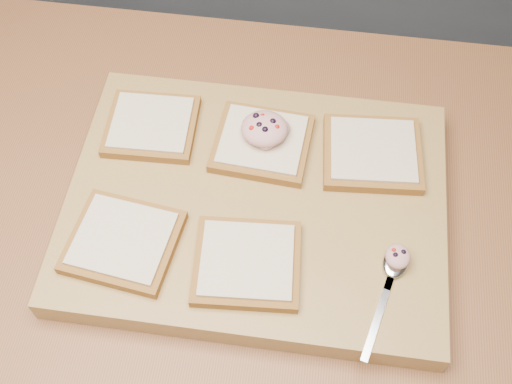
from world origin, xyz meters
The scene contains 10 objects.
island_counter centered at (0.00, 0.00, 0.45)m, with size 2.00×0.80×0.90m.
cutting_board centered at (-0.05, 0.03, 0.92)m, with size 0.49×0.38×0.04m, color #A38146.
bread_far_left centered at (-0.21, 0.13, 0.95)m, with size 0.13×0.12×0.02m.
bread_far_center centered at (-0.06, 0.12, 0.95)m, with size 0.14×0.13×0.02m.
bread_far_right centered at (0.09, 0.12, 0.95)m, with size 0.14×0.13×0.02m.
bread_near_left centered at (-0.21, -0.06, 0.95)m, with size 0.14×0.13×0.02m.
bread_near_center centered at (-0.05, -0.06, 0.95)m, with size 0.14×0.13×0.02m.
tuna_salad_dollop centered at (-0.05, 0.12, 0.97)m, with size 0.06×0.06×0.03m.
spoon centered at (0.13, -0.05, 0.94)m, with size 0.06×0.16×0.01m.
spoon_salad centered at (0.13, -0.04, 0.96)m, with size 0.03×0.03×0.02m.
Camera 1 is at (0.01, -0.40, 1.65)m, focal length 45.00 mm.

